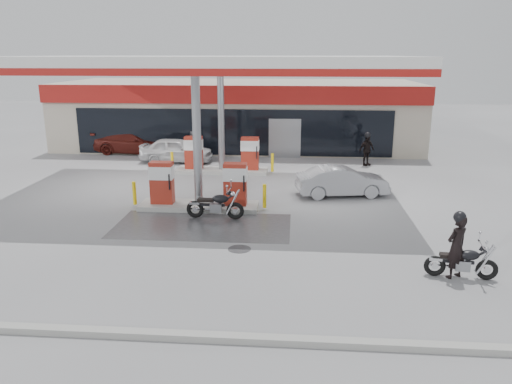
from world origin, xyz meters
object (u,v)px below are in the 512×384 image
at_px(parked_car_left, 133,142).
at_px(parked_motorcycle, 216,206).
at_px(sedan_white, 176,150).
at_px(pump_island_near, 199,190).
at_px(pump_island_far, 222,158).
at_px(biker_walking, 367,150).
at_px(biker_main, 456,247).
at_px(hatchback_silver, 342,181).
at_px(main_motorcycle, 462,263).
at_px(attendant, 194,146).

bearing_deg(parked_car_left, parked_motorcycle, -146.56).
bearing_deg(sedan_white, pump_island_near, -159.44).
xyz_separation_m(pump_island_far, biker_walking, (7.35, 2.20, 0.12)).
relative_size(biker_main, biker_walking, 1.04).
height_order(pump_island_near, hatchback_silver, pump_island_near).
bearing_deg(pump_island_near, main_motorcycle, -34.46).
height_order(biker_main, hatchback_silver, biker_main).
bearing_deg(biker_walking, parked_motorcycle, -160.65).
distance_m(parked_motorcycle, hatchback_silver, 5.81).
relative_size(sedan_white, parked_car_left, 0.86).
distance_m(main_motorcycle, biker_walking, 13.74).
relative_size(biker_main, parked_car_left, 0.38).
xyz_separation_m(sedan_white, hatchback_silver, (8.38, -6.00, -0.05)).
xyz_separation_m(pump_island_far, main_motorcycle, (8.04, -11.51, -0.29)).
distance_m(pump_island_far, attendant, 3.43).
bearing_deg(pump_island_near, hatchback_silver, 21.55).
bearing_deg(attendant, biker_walking, -85.07).
height_order(main_motorcycle, parked_car_left, parked_car_left).
xyz_separation_m(parked_motorcycle, hatchback_silver, (4.72, 3.38, 0.14)).
xyz_separation_m(pump_island_near, hatchback_silver, (5.57, 2.20, -0.09)).
relative_size(pump_island_near, biker_walking, 3.10).
height_order(pump_island_near, attendant, pump_island_near).
bearing_deg(parked_motorcycle, parked_car_left, 122.88).
xyz_separation_m(pump_island_near, sedan_white, (-2.81, 8.20, -0.04)).
distance_m(biker_main, parked_car_left, 21.12).
height_order(main_motorcycle, attendant, attendant).
relative_size(pump_island_far, biker_walking, 3.10).
bearing_deg(pump_island_near, biker_walking, 48.14).
distance_m(pump_island_near, biker_main, 9.58).
distance_m(pump_island_far, hatchback_silver, 6.74).
height_order(parked_motorcycle, parked_car_left, parked_car_left).
bearing_deg(parked_motorcycle, main_motorcycle, -28.52).
bearing_deg(main_motorcycle, parked_car_left, 137.83).
distance_m(attendant, biker_walking, 9.34).
bearing_deg(pump_island_far, biker_walking, 16.67).
bearing_deg(biker_walking, pump_island_far, 160.76).
bearing_deg(sedan_white, hatchback_silver, -123.97).
height_order(pump_island_near, biker_walking, pump_island_near).
bearing_deg(biker_walking, sedan_white, 144.09).
bearing_deg(biker_main, parked_car_left, -82.02).
relative_size(pump_island_near, attendant, 3.16).
bearing_deg(attendant, pump_island_far, -136.15).
distance_m(main_motorcycle, parked_motorcycle, 8.40).
height_order(sedan_white, parked_car_left, sedan_white).
relative_size(main_motorcycle, parked_motorcycle, 0.89).
height_order(main_motorcycle, sedan_white, sedan_white).
bearing_deg(hatchback_silver, biker_main, -174.08).
bearing_deg(biker_main, hatchback_silver, -106.38).
relative_size(attendant, hatchback_silver, 0.44).
bearing_deg(parked_car_left, sedan_white, -122.75).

